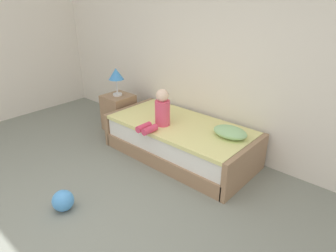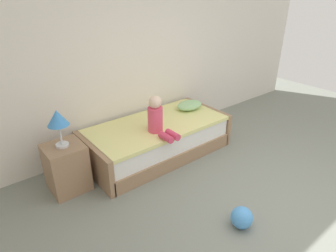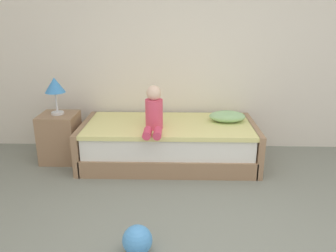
{
  "view_description": "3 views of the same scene",
  "coord_description": "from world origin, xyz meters",
  "px_view_note": "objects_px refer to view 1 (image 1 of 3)",
  "views": [
    {
      "loc": [
        1.97,
        -0.85,
        2.14
      ],
      "look_at": [
        -0.34,
        1.75,
        0.55
      ],
      "focal_mm": 31.32,
      "sensor_mm": 36.0,
      "label": 1
    },
    {
      "loc": [
        -2.53,
        -1.0,
        2.28
      ],
      "look_at": [
        -0.34,
        1.75,
        0.55
      ],
      "focal_mm": 30.73,
      "sensor_mm": 36.0,
      "label": 2
    },
    {
      "loc": [
        -0.24,
        -1.87,
        1.75
      ],
      "look_at": [
        -0.34,
        1.75,
        0.55
      ],
      "focal_mm": 36.02,
      "sensor_mm": 36.0,
      "label": 3
    }
  ],
  "objects_px": {
    "child_figure": "(160,112)",
    "toy_ball": "(63,201)",
    "table_lamp": "(116,75)",
    "nightstand": "(119,112)",
    "pillow": "(230,132)",
    "bed": "(180,140)"
  },
  "relations": [
    {
      "from": "pillow",
      "to": "bed",
      "type": "bearing_deg",
      "value": -172.07
    },
    {
      "from": "bed",
      "to": "child_figure",
      "type": "xyz_separation_m",
      "value": [
        -0.16,
        -0.23,
        0.46
      ]
    },
    {
      "from": "child_figure",
      "to": "toy_ball",
      "type": "height_order",
      "value": "child_figure"
    },
    {
      "from": "toy_ball",
      "to": "bed",
      "type": "bearing_deg",
      "value": 83.51
    },
    {
      "from": "table_lamp",
      "to": "pillow",
      "type": "bearing_deg",
      "value": 2.14
    },
    {
      "from": "table_lamp",
      "to": "child_figure",
      "type": "relative_size",
      "value": 0.88
    },
    {
      "from": "table_lamp",
      "to": "toy_ball",
      "type": "relative_size",
      "value": 1.94
    },
    {
      "from": "child_figure",
      "to": "nightstand",
      "type": "bearing_deg",
      "value": 168.07
    },
    {
      "from": "toy_ball",
      "to": "table_lamp",
      "type": "bearing_deg",
      "value": 123.56
    },
    {
      "from": "child_figure",
      "to": "bed",
      "type": "bearing_deg",
      "value": 54.82
    },
    {
      "from": "bed",
      "to": "child_figure",
      "type": "height_order",
      "value": "child_figure"
    },
    {
      "from": "child_figure",
      "to": "toy_ball",
      "type": "bearing_deg",
      "value": -91.33
    },
    {
      "from": "bed",
      "to": "toy_ball",
      "type": "bearing_deg",
      "value": -96.49
    },
    {
      "from": "nightstand",
      "to": "child_figure",
      "type": "height_order",
      "value": "child_figure"
    },
    {
      "from": "nightstand",
      "to": "pillow",
      "type": "relative_size",
      "value": 1.36
    },
    {
      "from": "table_lamp",
      "to": "bed",
      "type": "bearing_deg",
      "value": -0.96
    },
    {
      "from": "bed",
      "to": "nightstand",
      "type": "xyz_separation_m",
      "value": [
        -1.35,
        0.02,
        0.05
      ]
    },
    {
      "from": "child_figure",
      "to": "toy_ball",
      "type": "xyz_separation_m",
      "value": [
        -0.03,
        -1.49,
        -0.59
      ]
    },
    {
      "from": "table_lamp",
      "to": "child_figure",
      "type": "height_order",
      "value": "table_lamp"
    },
    {
      "from": "nightstand",
      "to": "child_figure",
      "type": "bearing_deg",
      "value": -11.93
    },
    {
      "from": "nightstand",
      "to": "child_figure",
      "type": "xyz_separation_m",
      "value": [
        1.19,
        -0.25,
        0.4
      ]
    },
    {
      "from": "nightstand",
      "to": "bed",
      "type": "bearing_deg",
      "value": -0.96
    }
  ]
}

